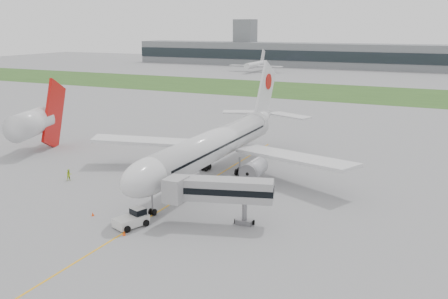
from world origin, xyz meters
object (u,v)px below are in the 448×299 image
at_px(airliner, 217,143).
at_px(ground_crew_near, 142,220).
at_px(pushback_tug, 133,218).
at_px(jet_bridge, 216,190).
at_px(neighbor_aircraft, 33,123).

relative_size(airliner, ground_crew_near, 35.26).
relative_size(pushback_tug, jet_bridge, 0.36).
distance_m(airliner, neighbor_aircraft, 40.08).
bearing_deg(airliner, pushback_tug, -90.63).
bearing_deg(jet_bridge, ground_crew_near, -169.14).
relative_size(airliner, jet_bridge, 4.12).
distance_m(airliner, jet_bridge, 21.19).
distance_m(airliner, pushback_tug, 24.43).
relative_size(jet_bridge, ground_crew_near, 8.56).
xyz_separation_m(pushback_tug, jet_bridge, (9.39, 4.89, 3.62)).
relative_size(jet_bridge, neighbor_aircraft, 0.70).
distance_m(jet_bridge, neighbor_aircraft, 52.54).
height_order(jet_bridge, neighbor_aircraft, neighbor_aircraft).
xyz_separation_m(pushback_tug, neighbor_aircraft, (-39.81, 23.27, 4.96)).
bearing_deg(ground_crew_near, airliner, -115.35).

